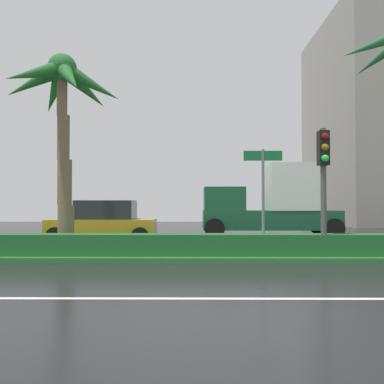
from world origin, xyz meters
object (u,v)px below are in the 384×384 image
palm_tree_mid_left (62,97)px  street_name_sign (263,187)px  car_in_traffic_leading (104,222)px  box_truck_lead (271,204)px  traffic_signal_median_right (324,168)px

palm_tree_mid_left → street_name_sign: 6.89m
car_in_traffic_leading → box_truck_lead: bearing=-157.8°
box_truck_lead → palm_tree_mid_left: bearing=41.4°
palm_tree_mid_left → car_in_traffic_leading: palm_tree_mid_left is taller
street_name_sign → box_truck_lead: 8.36m
palm_tree_mid_left → car_in_traffic_leading: bearing=83.1°
car_in_traffic_leading → box_truck_lead: box_truck_lead is taller
traffic_signal_median_right → box_truck_lead: size_ratio=0.55×
palm_tree_mid_left → box_truck_lead: (7.86, 6.93, -3.42)m
street_name_sign → palm_tree_mid_left: bearing=168.6°
palm_tree_mid_left → traffic_signal_median_right: 8.26m
street_name_sign → car_in_traffic_leading: 7.76m
street_name_sign → car_in_traffic_leading: (-5.66, 5.15, -1.25)m
car_in_traffic_leading → box_truck_lead: 8.01m
traffic_signal_median_right → box_truck_lead: traffic_signal_median_right is taller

